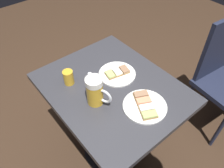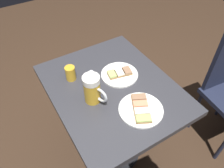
{
  "view_description": "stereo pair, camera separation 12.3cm",
  "coord_description": "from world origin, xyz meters",
  "px_view_note": "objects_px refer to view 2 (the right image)",
  "views": [
    {
      "loc": [
        -0.55,
        -0.67,
        1.63
      ],
      "look_at": [
        0.0,
        0.0,
        0.75
      ],
      "focal_mm": 35.1,
      "sensor_mm": 36.0,
      "label": 1
    },
    {
      "loc": [
        -0.45,
        -0.74,
        1.63
      ],
      "look_at": [
        0.0,
        0.0,
        0.75
      ],
      "focal_mm": 35.1,
      "sensor_mm": 36.0,
      "label": 2
    }
  ],
  "objects_px": {
    "beer_glass_small": "(70,73)",
    "salt_shaker": "(92,76)",
    "beer_mug": "(93,89)",
    "plate_near": "(120,74)",
    "plate_far": "(141,109)"
  },
  "relations": [
    {
      "from": "beer_mug",
      "to": "beer_glass_small",
      "type": "xyz_separation_m",
      "value": [
        -0.04,
        0.21,
        -0.04
      ]
    },
    {
      "from": "beer_mug",
      "to": "beer_glass_small",
      "type": "bearing_deg",
      "value": 99.31
    },
    {
      "from": "beer_mug",
      "to": "salt_shaker",
      "type": "xyz_separation_m",
      "value": [
        0.06,
        0.14,
        -0.05
      ]
    },
    {
      "from": "plate_near",
      "to": "plate_far",
      "type": "height_order",
      "value": "same"
    },
    {
      "from": "beer_glass_small",
      "to": "salt_shaker",
      "type": "height_order",
      "value": "beer_glass_small"
    },
    {
      "from": "beer_glass_small",
      "to": "salt_shaker",
      "type": "xyz_separation_m",
      "value": [
        0.1,
        -0.07,
        -0.01
      ]
    },
    {
      "from": "plate_near",
      "to": "salt_shaker",
      "type": "xyz_separation_m",
      "value": [
        -0.16,
        0.05,
        0.03
      ]
    },
    {
      "from": "beer_mug",
      "to": "beer_glass_small",
      "type": "height_order",
      "value": "beer_mug"
    },
    {
      "from": "plate_far",
      "to": "salt_shaker",
      "type": "bearing_deg",
      "value": 108.75
    },
    {
      "from": "plate_near",
      "to": "beer_glass_small",
      "type": "relative_size",
      "value": 2.54
    },
    {
      "from": "plate_near",
      "to": "plate_far",
      "type": "distance_m",
      "value": 0.28
    },
    {
      "from": "beer_glass_small",
      "to": "salt_shaker",
      "type": "bearing_deg",
      "value": -36.34
    },
    {
      "from": "plate_far",
      "to": "plate_near",
      "type": "bearing_deg",
      "value": 80.07
    },
    {
      "from": "plate_far",
      "to": "beer_mug",
      "type": "bearing_deg",
      "value": 132.88
    },
    {
      "from": "plate_near",
      "to": "salt_shaker",
      "type": "distance_m",
      "value": 0.17
    }
  ]
}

